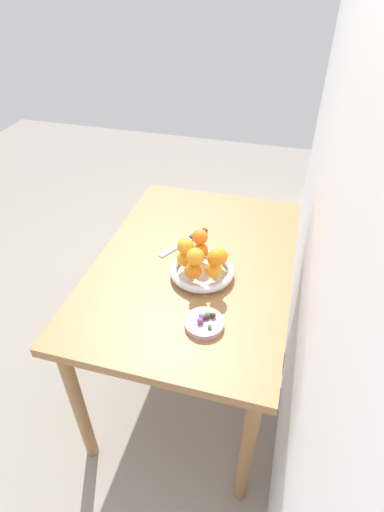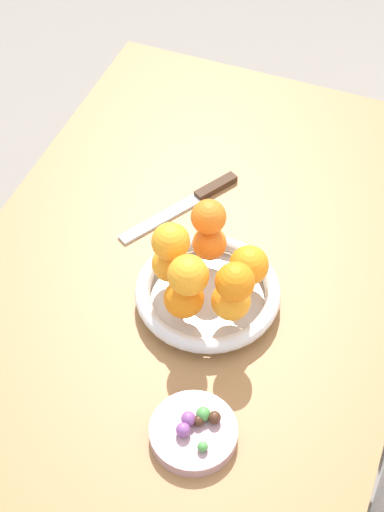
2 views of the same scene
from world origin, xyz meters
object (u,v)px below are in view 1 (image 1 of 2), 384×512
object	(u,v)px
orange_3	(185,258)
candy_ball_1	(202,316)
dining_table	(194,278)
candy_ball_2	(208,314)
candy_dish	(204,323)
orange_7	(195,257)
candy_ball_4	(206,317)
candy_ball_3	(200,321)
fruit_bowl	(202,271)
knife	(188,240)
candy_ball_5	(213,315)
candy_ball_0	(210,326)
orange_6	(200,237)
orange_4	(193,270)
orange_2	(201,250)
orange_8	(216,258)
orange_5	(185,246)
orange_1	(219,256)
orange_0	(214,270)

from	to	relation	value
orange_3	candy_ball_1	distance (m)	0.26
dining_table	candy_ball_2	size ratio (longest dim) A/B	51.53
candy_dish	orange_7	world-z (taller)	orange_7
candy_ball_1	candy_ball_4	xyz separation A→B (m)	(-0.00, 0.01, -0.00)
candy_dish	candy_ball_3	bearing A→B (deg)	-44.22
candy_dish	fruit_bowl	bearing A→B (deg)	-164.08
knife	orange_3	bearing A→B (deg)	12.61
candy_ball_5	candy_ball_1	bearing A→B (deg)	-65.26
candy_ball_0	candy_ball_5	size ratio (longest dim) A/B	0.78
orange_6	orange_7	bearing A→B (deg)	7.11
candy_dish	candy_ball_0	xyz separation A→B (m)	(0.02, 0.02, 0.02)
fruit_bowl	orange_3	bearing A→B (deg)	-89.23
candy_ball_3	candy_ball_2	bearing A→B (deg)	152.58
candy_dish	candy_ball_1	size ratio (longest dim) A/B	6.04
orange_4	candy_ball_2	xyz separation A→B (m)	(0.16, 0.09, -0.04)
fruit_bowl	orange_7	size ratio (longest dim) A/B	3.78
orange_2	knife	size ratio (longest dim) A/B	0.25
orange_4	orange_8	distance (m)	0.10
orange_7	candy_ball_4	xyz separation A→B (m)	(0.17, 0.08, -0.11)
candy_ball_2	candy_ball_5	world-z (taller)	candy_ball_2
orange_7	candy_ball_0	distance (m)	0.25
candy_dish	orange_6	world-z (taller)	orange_6
orange_2	candy_ball_2	distance (m)	0.30
orange_3	candy_ball_5	world-z (taller)	orange_3
candy_ball_3	orange_7	bearing A→B (deg)	-160.57
candy_dish	knife	bearing A→B (deg)	-157.89
orange_3	knife	bearing A→B (deg)	-167.39
orange_2	candy_ball_2	size ratio (longest dim) A/B	2.71
orange_7	candy_ball_4	size ratio (longest dim) A/B	3.95
fruit_bowl	candy_ball_0	distance (m)	0.28
orange_6	candy_ball_4	bearing A→B (deg)	18.20
fruit_bowl	candy_ball_4	bearing A→B (deg)	17.42
orange_3	orange_8	bearing A→B (deg)	70.21
dining_table	orange_5	xyz separation A→B (m)	(0.08, -0.01, 0.22)
orange_8	candy_ball_5	bearing A→B (deg)	10.89
knife	orange_1	bearing A→B (deg)	46.12
knife	dining_table	bearing A→B (deg)	26.19
candy_ball_3	candy_ball_5	distance (m)	0.05
orange_6	candy_ball_0	world-z (taller)	orange_6
orange_0	orange_7	distance (m)	0.09
orange_4	candy_ball_1	xyz separation A→B (m)	(0.17, 0.08, -0.04)
orange_5	knife	distance (m)	0.25
knife	orange_6	bearing A→B (deg)	32.73
candy_dish	orange_7	size ratio (longest dim) A/B	2.04
orange_8	candy_ball_3	xyz separation A→B (m)	(0.20, -0.00, -0.10)
orange_2	orange_5	xyz separation A→B (m)	(0.07, -0.04, 0.06)
candy_ball_3	candy_dish	bearing A→B (deg)	135.78
candy_ball_4	candy_ball_3	bearing A→B (deg)	-33.29
orange_5	candy_ball_1	size ratio (longest dim) A/B	2.84
orange_1	orange_5	distance (m)	0.14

